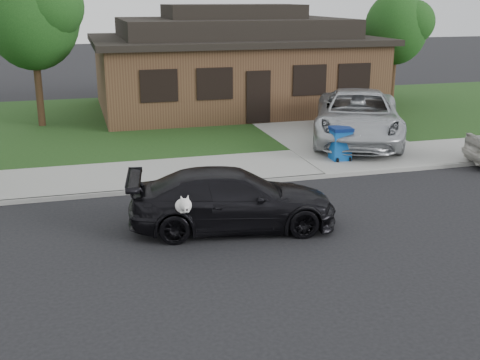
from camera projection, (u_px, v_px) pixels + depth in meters
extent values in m
plane|color=black|center=(233.00, 234.00, 13.48)|extent=(120.00, 120.00, 0.00)
cube|color=gray|center=(190.00, 172.00, 18.07)|extent=(60.00, 3.00, 0.12)
cube|color=gray|center=(200.00, 186.00, 16.69)|extent=(60.00, 0.12, 0.12)
cube|color=#193814|center=(154.00, 121.00, 25.44)|extent=(60.00, 13.00, 0.13)
cube|color=gray|center=(313.00, 127.00, 24.22)|extent=(4.50, 13.00, 0.14)
imported|color=black|center=(233.00, 199.00, 13.67)|extent=(4.95, 2.60, 1.37)
ellipsoid|color=white|center=(183.00, 206.00, 12.51)|extent=(0.34, 0.40, 0.30)
sphere|color=white|center=(185.00, 205.00, 12.27)|extent=(0.26, 0.26, 0.26)
cube|color=white|center=(186.00, 209.00, 12.17)|extent=(0.09, 0.12, 0.07)
sphere|color=black|center=(187.00, 210.00, 12.11)|extent=(0.04, 0.04, 0.04)
cone|color=white|center=(181.00, 198.00, 12.26)|extent=(0.11, 0.11, 0.14)
cone|color=white|center=(188.00, 198.00, 12.29)|extent=(0.11, 0.11, 0.14)
imported|color=#B6BABE|center=(358.00, 116.00, 21.39)|extent=(5.36, 7.04, 1.78)
cube|color=#0E4A9C|center=(340.00, 145.00, 19.03)|extent=(0.62, 0.62, 0.95)
cube|color=#071A54|center=(341.00, 129.00, 18.88)|extent=(0.68, 0.68, 0.11)
cylinder|color=black|center=(337.00, 160.00, 18.82)|extent=(0.06, 0.15, 0.15)
cylinder|color=black|center=(350.00, 159.00, 18.93)|extent=(0.06, 0.15, 0.15)
cube|color=#422B1C|center=(233.00, 75.00, 27.85)|extent=(12.00, 8.00, 3.00)
cube|color=black|center=(233.00, 39.00, 27.38)|extent=(12.60, 8.60, 0.25)
cube|color=black|center=(233.00, 27.00, 27.23)|extent=(10.00, 6.50, 0.80)
cube|color=black|center=(232.00, 11.00, 27.02)|extent=(6.00, 3.50, 0.60)
cube|color=black|center=(258.00, 97.00, 24.26)|extent=(1.00, 0.06, 2.10)
cube|color=black|center=(159.00, 86.00, 23.06)|extent=(1.30, 0.05, 1.10)
cube|color=black|center=(215.00, 84.00, 23.62)|extent=(1.30, 0.05, 1.10)
cube|color=black|center=(310.00, 80.00, 24.65)|extent=(1.30, 0.05, 1.10)
cube|color=black|center=(354.00, 78.00, 25.17)|extent=(1.30, 0.05, 1.10)
cylinder|color=#332114|center=(39.00, 95.00, 23.90)|extent=(0.28, 0.28, 2.48)
ellipsoid|color=#143811|center=(32.00, 16.00, 23.02)|extent=(3.60, 3.60, 4.14)
sphere|color=#26591E|center=(50.00, 6.00, 22.60)|extent=(2.52, 2.52, 2.52)
cylinder|color=#332114|center=(392.00, 81.00, 29.59)|extent=(0.28, 0.28, 2.03)
ellipsoid|color=#143811|center=(396.00, 28.00, 28.86)|extent=(3.00, 3.00, 3.45)
sphere|color=#26591E|center=(413.00, 22.00, 28.51)|extent=(2.10, 2.10, 2.10)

